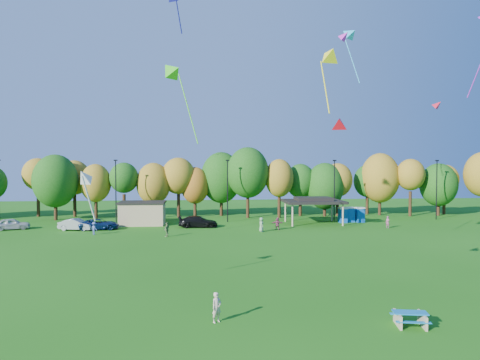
{
  "coord_description": "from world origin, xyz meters",
  "views": [
    {
      "loc": [
        -1.62,
        -22.27,
        8.31
      ],
      "look_at": [
        0.85,
        6.0,
        7.32
      ],
      "focal_mm": 32.0,
      "sensor_mm": 36.0,
      "label": 1
    }
  ],
  "objects": [
    {
      "name": "kite_13",
      "position": [
        -4.47,
        15.96,
        16.62
      ],
      "size": [
        3.94,
        3.65,
        7.59
      ],
      "color": "#37C71A"
    },
    {
      "name": "lamp_posts",
      "position": [
        2.0,
        40.0,
        4.9
      ],
      "size": [
        64.5,
        0.25,
        9.09
      ],
      "color": "black",
      "rests_on": "ground"
    },
    {
      "name": "kite_6",
      "position": [
        11.48,
        16.6,
        20.26
      ],
      "size": [
        1.61,
        1.56,
        1.29
      ],
      "color": "#D523BE"
    },
    {
      "name": "utility_building",
      "position": [
        -10.0,
        38.0,
        1.64
      ],
      "size": [
        6.3,
        4.3,
        3.25
      ],
      "color": "tan",
      "rests_on": "ground"
    },
    {
      "name": "far_person_2",
      "position": [
        -5.78,
        27.68,
        0.84
      ],
      "size": [
        0.84,
        1.05,
        1.67
      ],
      "primitive_type": "imported",
      "rotation": [
        0.0,
        0.0,
        4.19
      ],
      "color": "#708752",
      "rests_on": "ground"
    },
    {
      "name": "car_c",
      "position": [
        -14.93,
        33.86,
        0.69
      ],
      "size": [
        5.25,
        2.96,
        1.39
      ],
      "primitive_type": "imported",
      "rotation": [
        0.0,
        0.0,
        1.71
      ],
      "color": "#0D2251",
      "rests_on": "ground"
    },
    {
      "name": "kite_3",
      "position": [
        8.54,
        12.04,
        17.18
      ],
      "size": [
        1.9,
        3.51,
        5.67
      ],
      "color": "#FFF21A"
    },
    {
      "name": "kite_8",
      "position": [
        25.74,
        25.58,
        15.36
      ],
      "size": [
        1.66,
        1.64,
        1.34
      ],
      "color": "red"
    },
    {
      "name": "porta_potties",
      "position": [
        19.84,
        37.9,
        1.1
      ],
      "size": [
        3.75,
        1.69,
        2.18
      ],
      "color": "#0C4CA7",
      "rests_on": "ground"
    },
    {
      "name": "kite_11",
      "position": [
        -9.0,
        5.18,
        7.56
      ],
      "size": [
        1.57,
        2.12,
        3.45
      ],
      "color": "silver"
    },
    {
      "name": "far_person_3",
      "position": [
        22.71,
        32.0,
        0.78
      ],
      "size": [
        0.59,
        0.68,
        1.57
      ],
      "primitive_type": "imported",
      "rotation": [
        0.0,
        0.0,
        5.18
      ],
      "color": "#A64E75",
      "rests_on": "ground"
    },
    {
      "name": "car_d",
      "position": [
        -2.25,
        34.86,
        0.75
      ],
      "size": [
        5.25,
        2.25,
        1.51
      ],
      "primitive_type": "imported",
      "rotation": [
        0.0,
        0.0,
        1.55
      ],
      "color": "black",
      "rests_on": "ground"
    },
    {
      "name": "tree_line",
      "position": [
        -1.03,
        45.51,
        5.91
      ],
      "size": [
        93.57,
        10.55,
        11.15
      ],
      "color": "black",
      "rests_on": "ground"
    },
    {
      "name": "far_person_5",
      "position": [
        7.94,
        31.72,
        0.8
      ],
      "size": [
        1.56,
        0.78,
        1.61
      ],
      "primitive_type": "imported",
      "rotation": [
        0.0,
        0.0,
        2.93
      ],
      "color": "#8A3958",
      "rests_on": "ground"
    },
    {
      "name": "kite_flyer",
      "position": [
        -0.91,
        0.06,
        0.8
      ],
      "size": [
        0.69,
        0.65,
        1.59
      ],
      "primitive_type": "imported",
      "rotation": [
        0.0,
        0.0,
        0.65
      ],
      "color": "beige",
      "rests_on": "ground"
    },
    {
      "name": "car_a",
      "position": [
        -26.14,
        34.81,
        0.73
      ],
      "size": [
        4.64,
        3.04,
        1.47
      ],
      "primitive_type": "imported",
      "rotation": [
        0.0,
        0.0,
        1.9
      ],
      "color": "beige",
      "rests_on": "ground"
    },
    {
      "name": "kite_9",
      "position": [
        6.45,
        2.46,
        10.85
      ],
      "size": [
        1.41,
        1.59,
        1.34
      ],
      "color": "red"
    },
    {
      "name": "far_person_0",
      "position": [
        -14.54,
        29.77,
        0.77
      ],
      "size": [
        1.12,
        1.07,
        1.53
      ],
      "primitive_type": "imported",
      "rotation": [
        0.0,
        0.0,
        2.43
      ],
      "color": "#475A9D",
      "rests_on": "ground"
    },
    {
      "name": "ground",
      "position": [
        0.0,
        0.0,
        0.0
      ],
      "size": [
        160.0,
        160.0,
        0.0
      ],
      "primitive_type": "plane",
      "color": "#19600F",
      "rests_on": "ground"
    },
    {
      "name": "far_person_1",
      "position": [
        5.64,
        30.24,
        0.9
      ],
      "size": [
        0.67,
        0.94,
        1.8
      ],
      "primitive_type": "imported",
      "rotation": [
        0.0,
        0.0,
        1.68
      ],
      "color": "#719969",
      "rests_on": "ground"
    },
    {
      "name": "car_b",
      "position": [
        -17.66,
        33.51,
        0.73
      ],
      "size": [
        4.64,
        2.43,
        1.45
      ],
      "primitive_type": "imported",
      "rotation": [
        0.0,
        0.0,
        1.36
      ],
      "color": "#A4A4AA",
      "rests_on": "ground"
    },
    {
      "name": "pavilion",
      "position": [
        14.0,
        37.0,
        3.23
      ],
      "size": [
        8.2,
        6.2,
        3.77
      ],
      "color": "tan",
      "rests_on": "ground"
    },
    {
      "name": "kite_12",
      "position": [
        14.99,
        26.07,
        23.36
      ],
      "size": [
        3.07,
        3.56,
        6.57
      ],
      "color": "#23AADF"
    },
    {
      "name": "picnic_table",
      "position": [
        9.02,
        -1.35,
        0.43
      ],
      "size": [
        1.94,
        1.71,
        0.74
      ],
      "rotation": [
        0.0,
        0.0,
        -0.18
      ],
      "color": "tan",
      "rests_on": "ground"
    }
  ]
}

